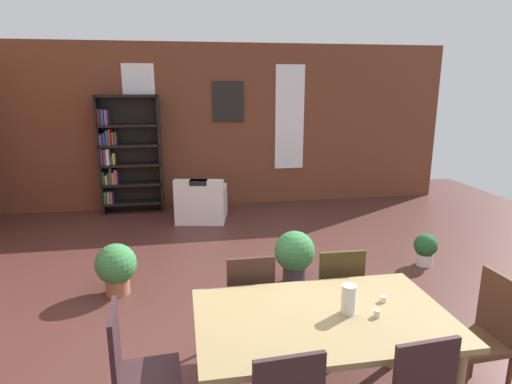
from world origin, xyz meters
The scene contains 18 objects.
ground_plane centered at (0.00, 0.00, 0.00)m, with size 11.47×11.47×0.00m, color #4D2925.
back_wall_brick centered at (0.00, 4.47, 1.48)m, with size 8.77×0.12×2.96m, color brown.
window_pane_0 centered at (-1.36, 4.40, 1.63)m, with size 0.55×0.02×1.92m, color white.
window_pane_1 centered at (1.36, 4.40, 1.63)m, with size 0.55×0.02×1.92m, color white.
dining_table centered at (0.19, -1.15, 0.69)m, with size 1.68×1.03×0.78m.
vase_on_table centered at (0.37, -1.15, 0.88)m, with size 0.10×0.10×0.20m, color silver.
tealight_candle_0 centered at (0.53, -1.22, 0.80)m, with size 0.04×0.04×0.05m, color silver.
tealight_candle_1 centered at (0.67, -1.04, 0.80)m, with size 0.04×0.04×0.04m, color silver.
dining_chair_head_left centered at (-1.02, -1.15, 0.51)m, with size 0.42×0.42×0.95m.
dining_chair_far_right centered at (0.57, -0.40, 0.51)m, with size 0.41×0.41×0.95m.
dining_chair_head_right centered at (1.40, -1.14, 0.51)m, with size 0.42×0.42×0.95m.
dining_chair_far_left centered at (-0.18, -0.40, 0.51)m, with size 0.40×0.40×0.95m.
bookshelf_tall centered at (-1.64, 4.22, 1.04)m, with size 1.06×0.32×2.07m.
armchair_white centered at (-0.37, 3.52, 0.28)m, with size 0.94×0.94×0.75m.
potted_plant_by_shelf centered at (-1.43, 0.99, 0.32)m, with size 0.44×0.44×0.57m.
potted_plant_corner centered at (0.56, 0.91, 0.35)m, with size 0.47×0.47×0.62m.
potted_plant_window centered at (2.33, 1.11, 0.23)m, with size 0.29×0.29×0.41m.
framed_picture centered at (0.20, 4.40, 1.93)m, with size 0.56×0.03×0.72m, color black.
Camera 1 is at (-0.69, -3.60, 2.26)m, focal length 30.43 mm.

